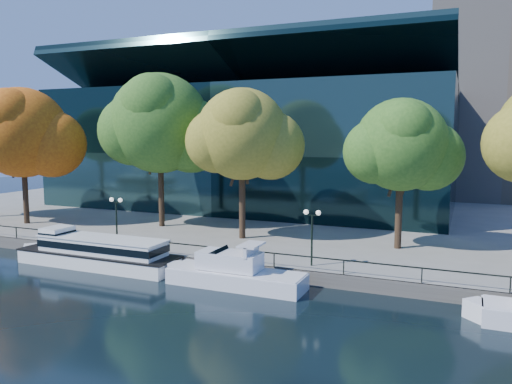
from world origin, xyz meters
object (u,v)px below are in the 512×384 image
at_px(cruiser_near, 230,272).
at_px(tree_3, 243,136).
at_px(tour_boat, 94,251).
at_px(lamp_2, 312,225).
at_px(tree_4, 403,147).
at_px(tree_2, 161,125).
at_px(tree_1, 23,135).
at_px(lamp_1, 116,210).

height_order(cruiser_near, tree_3, tree_3).
bearing_deg(tour_boat, cruiser_near, -2.19).
relative_size(cruiser_near, lamp_2, 2.64).
height_order(tour_boat, tree_3, tree_3).
relative_size(tree_3, tree_4, 1.09).
xyz_separation_m(tree_2, tree_3, (10.01, -2.18, -1.03)).
relative_size(tree_4, lamp_2, 3.03).
height_order(tree_1, tree_3, tree_1).
bearing_deg(lamp_2, cruiser_near, -141.62).
distance_m(tour_boat, cruiser_near, 12.18).
relative_size(tour_boat, tree_4, 1.22).
xyz_separation_m(cruiser_near, tree_1, (-27.65, 8.20, 9.32)).
relative_size(tree_1, tree_4, 1.15).
bearing_deg(tour_boat, tree_1, 153.46).
bearing_deg(tour_boat, tree_2, 97.18).
distance_m(cruiser_near, tree_1, 30.31).
height_order(tree_3, tree_4, tree_3).
relative_size(cruiser_near, tree_4, 0.87).
distance_m(tree_2, tree_3, 10.29).
bearing_deg(tree_3, tree_1, -175.06).
distance_m(cruiser_near, tree_3, 14.27).
height_order(cruiser_near, lamp_2, lamp_2).
relative_size(cruiser_near, tree_3, 0.79).
xyz_separation_m(tour_boat, cruiser_near, (12.16, -0.47, -0.25)).
distance_m(tree_2, lamp_2, 21.56).
bearing_deg(tree_4, cruiser_near, -129.97).
height_order(tour_boat, lamp_2, lamp_2).
xyz_separation_m(tour_boat, tree_4, (21.92, 11.18, 8.12)).
bearing_deg(tree_3, tree_2, 167.69).
xyz_separation_m(cruiser_near, tree_3, (-3.67, 10.28, 9.19)).
relative_size(cruiser_near, tree_1, 0.75).
distance_m(tree_2, lamp_1, 11.41).
relative_size(tree_1, tree_3, 1.05).
bearing_deg(tree_4, tour_boat, -152.98).
relative_size(tour_boat, lamp_1, 3.71).
relative_size(tree_2, tree_4, 1.26).
distance_m(tree_1, tree_2, 14.64).
distance_m(tour_boat, tree_3, 15.76).
bearing_deg(tree_4, tree_2, 178.00).
bearing_deg(tree_2, tree_4, -2.00).
relative_size(tour_boat, tree_1, 1.06).
relative_size(tree_4, lamp_1, 3.03).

